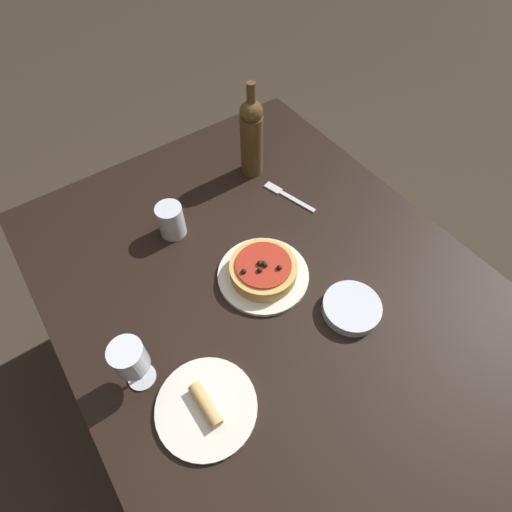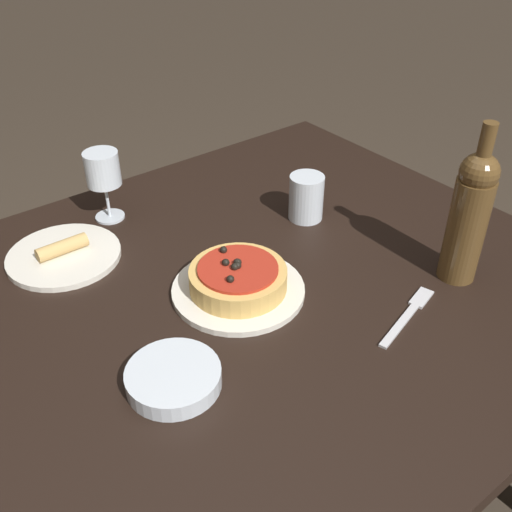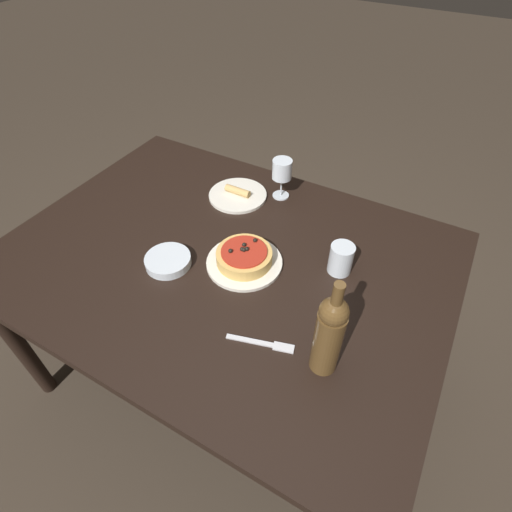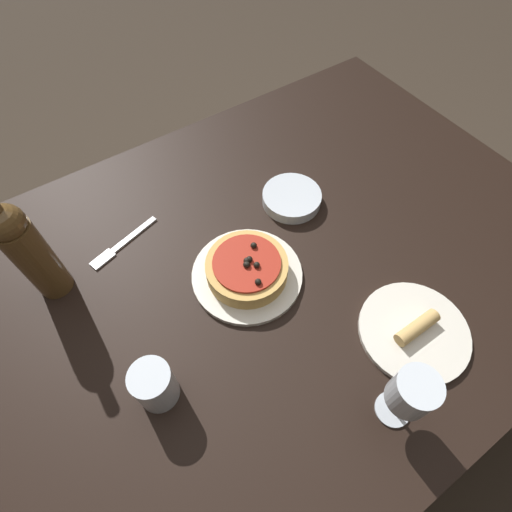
# 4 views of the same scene
# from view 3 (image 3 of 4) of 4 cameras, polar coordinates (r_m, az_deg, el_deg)

# --- Properties ---
(ground_plane) EXTENTS (14.00, 14.00, 0.00)m
(ground_plane) POSITION_cam_3_polar(r_m,az_deg,el_deg) (1.91, -3.31, -15.77)
(ground_plane) COLOR #382D23
(dining_table) EXTENTS (1.45, 1.07, 0.73)m
(dining_table) POSITION_cam_3_polar(r_m,az_deg,el_deg) (1.38, -4.41, -2.13)
(dining_table) COLOR black
(dining_table) RESTS_ON ground_plane
(dinner_plate) EXTENTS (0.25, 0.25, 0.01)m
(dinner_plate) POSITION_cam_3_polar(r_m,az_deg,el_deg) (1.29, -1.70, -0.96)
(dinner_plate) COLOR silver
(dinner_plate) RESTS_ON dining_table
(pizza) EXTENTS (0.18, 0.18, 0.06)m
(pizza) POSITION_cam_3_polar(r_m,az_deg,el_deg) (1.27, -1.73, -0.05)
(pizza) COLOR tan
(pizza) RESTS_ON dinner_plate
(wine_glass) EXTENTS (0.07, 0.07, 0.16)m
(wine_glass) POSITION_cam_3_polar(r_m,az_deg,el_deg) (1.52, 3.74, 12.06)
(wine_glass) COLOR silver
(wine_glass) RESTS_ON dining_table
(wine_bottle) EXTENTS (0.07, 0.07, 0.31)m
(wine_bottle) POSITION_cam_3_polar(r_m,az_deg,el_deg) (0.97, 10.40, -10.85)
(wine_bottle) COLOR brown
(wine_bottle) RESTS_ON dining_table
(water_cup) EXTENTS (0.08, 0.08, 0.10)m
(water_cup) POSITION_cam_3_polar(r_m,az_deg,el_deg) (1.27, 12.04, -0.39)
(water_cup) COLOR silver
(water_cup) RESTS_ON dining_table
(side_bowl) EXTENTS (0.15, 0.15, 0.03)m
(side_bowl) POSITION_cam_3_polar(r_m,az_deg,el_deg) (1.32, -12.45, -0.67)
(side_bowl) COLOR silver
(side_bowl) RESTS_ON dining_table
(fork) EXTENTS (0.19, 0.07, 0.00)m
(fork) POSITION_cam_3_polar(r_m,az_deg,el_deg) (1.10, 1.24, -12.42)
(fork) COLOR silver
(fork) RESTS_ON dining_table
(side_plate) EXTENTS (0.23, 0.23, 0.04)m
(side_plate) POSITION_cam_3_polar(r_m,az_deg,el_deg) (1.57, -2.62, 8.73)
(side_plate) COLOR silver
(side_plate) RESTS_ON dining_table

